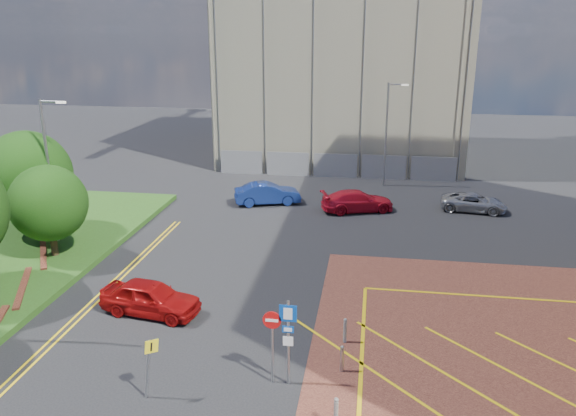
% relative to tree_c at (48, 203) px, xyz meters
% --- Properties ---
extents(ground, '(140.00, 140.00, 0.00)m').
position_rel_tree_c_xyz_m(ground, '(13.50, -10.00, -3.19)').
color(ground, black).
rests_on(ground, ground).
extents(tree_c, '(4.00, 4.00, 4.90)m').
position_rel_tree_c_xyz_m(tree_c, '(0.00, 0.00, 0.00)').
color(tree_c, '#3D2B1C').
rests_on(tree_c, grass_bed).
extents(tree_d, '(5.00, 5.00, 6.08)m').
position_rel_tree_c_xyz_m(tree_d, '(-3.00, 3.00, 0.68)').
color(tree_d, '#3D2B1C').
rests_on(tree_d, grass_bed).
extents(lamp_left_far, '(1.53, 0.16, 8.00)m').
position_rel_tree_c_xyz_m(lamp_left_far, '(-0.92, 2.00, 1.47)').
color(lamp_left_far, '#9EA0A8').
rests_on(lamp_left_far, grass_bed).
extents(lamp_back, '(1.53, 0.16, 8.00)m').
position_rel_tree_c_xyz_m(lamp_back, '(17.58, 18.00, 1.17)').
color(lamp_back, '#9EA0A8').
rests_on(lamp_back, ground).
extents(sign_cluster, '(1.17, 0.12, 3.20)m').
position_rel_tree_c_xyz_m(sign_cluster, '(13.80, -9.02, -1.24)').
color(sign_cluster, '#9EA0A8').
rests_on(sign_cluster, ground).
extents(warning_sign, '(0.60, 0.39, 2.25)m').
position_rel_tree_c_xyz_m(warning_sign, '(9.61, -10.51, -1.76)').
color(warning_sign, '#9EA0A8').
rests_on(warning_sign, ground).
extents(construction_building, '(21.20, 19.20, 22.00)m').
position_rel_tree_c_xyz_m(construction_building, '(13.50, 30.00, 7.81)').
color(construction_building, '#9D9681').
rests_on(construction_building, ground).
extents(construction_fence, '(21.60, 0.06, 2.00)m').
position_rel_tree_c_xyz_m(construction_fence, '(14.50, 20.00, -2.19)').
color(construction_fence, gray).
rests_on(construction_fence, ground).
extents(car_red_left, '(4.60, 2.41, 1.49)m').
position_rel_tree_c_xyz_m(car_red_left, '(7.34, -4.86, -2.45)').
color(car_red_left, '#A30E0E').
rests_on(car_red_left, ground).
extents(car_blue_back, '(4.88, 2.99, 1.52)m').
position_rel_tree_c_xyz_m(car_blue_back, '(9.33, 11.75, -2.43)').
color(car_blue_back, navy).
rests_on(car_blue_back, ground).
extents(car_red_back, '(5.28, 3.46, 1.42)m').
position_rel_tree_c_xyz_m(car_red_back, '(15.67, 11.06, -2.48)').
color(car_red_back, red).
rests_on(car_red_back, ground).
extents(car_silver_back, '(4.58, 2.56, 1.21)m').
position_rel_tree_c_xyz_m(car_silver_back, '(23.49, 12.27, -2.59)').
color(car_silver_back, '#999A9F').
rests_on(car_silver_back, ground).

